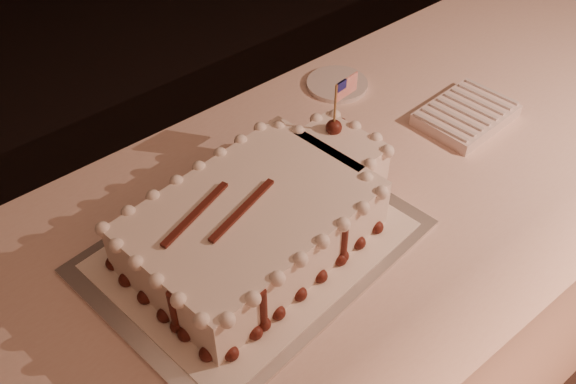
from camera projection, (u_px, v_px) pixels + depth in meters
banquet_table at (366, 288)px, 1.55m from camera, size 2.40×0.80×0.75m
cake_board at (253, 246)px, 1.14m from camera, size 0.60×0.48×0.01m
doily at (253, 244)px, 1.14m from camera, size 0.53×0.43×0.00m
sheet_cake at (264, 216)px, 1.12m from camera, size 0.53×0.34×0.21m
napkin_stack at (466, 115)px, 1.40m from camera, size 0.21×0.16×0.03m
side_plate at (337, 84)px, 1.50m from camera, size 0.14×0.14×0.01m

